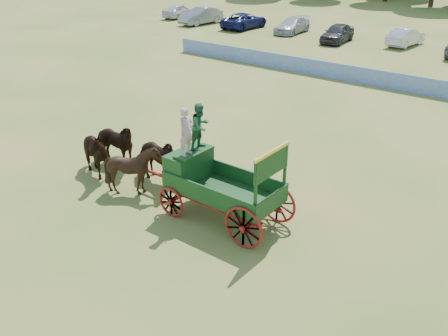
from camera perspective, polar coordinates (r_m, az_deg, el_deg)
ground at (r=19.78m, az=-9.60°, el=-1.27°), size 160.00×160.00×0.00m
horse_lead_left at (r=20.09m, az=-14.90°, el=1.66°), size 2.46×1.55×1.92m
horse_lead_right at (r=20.70m, az=-12.53°, el=2.64°), size 2.41×1.40×1.92m
horse_wheel_left at (r=18.36m, az=-10.26°, el=-0.17°), size 1.98×1.82×1.92m
horse_wheel_right at (r=19.03m, az=-7.84°, el=0.96°), size 2.29×1.07×1.92m
farm_dray at (r=16.55m, az=-2.03°, el=-0.06°), size 5.99×2.00×3.75m
sponsor_banner at (r=33.99m, az=12.07°, el=10.87°), size 26.00×0.08×1.05m
parked_cars at (r=46.69m, az=13.59°, el=14.91°), size 43.37×7.38×1.65m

